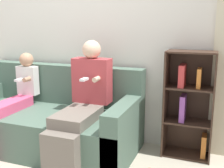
{
  "coord_description": "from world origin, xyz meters",
  "views": [
    {
      "loc": [
        1.67,
        -2.02,
        1.4
      ],
      "look_at": [
        0.68,
        0.62,
        0.78
      ],
      "focal_mm": 45.0,
      "sensor_mm": 36.0,
      "label": 1
    }
  ],
  "objects": [
    {
      "name": "couch",
      "position": [
        -0.08,
        0.57,
        0.29
      ],
      "size": [
        2.04,
        0.94,
        0.9
      ],
      "color": "#4C6656",
      "rests_on": "ground_plane"
    },
    {
      "name": "back_wall",
      "position": [
        0.0,
        1.07,
        1.27
      ],
      "size": [
        10.0,
        0.06,
        2.55
      ],
      "color": "silver",
      "rests_on": "ground_plane"
    },
    {
      "name": "adult_seated",
      "position": [
        0.42,
        0.46,
        0.62
      ],
      "size": [
        0.41,
        0.87,
        1.22
      ],
      "color": "#70665B",
      "rests_on": "ground_plane"
    },
    {
      "name": "child_seated",
      "position": [
        -0.46,
        0.41,
        0.52
      ],
      "size": [
        0.25,
        0.89,
        1.05
      ],
      "color": "#DB4C75",
      "rests_on": "ground_plane"
    },
    {
      "name": "bookshelf",
      "position": [
        1.44,
        0.91,
        0.57
      ],
      "size": [
        0.5,
        0.3,
        1.12
      ],
      "color": "#3D281E",
      "rests_on": "ground_plane"
    }
  ]
}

